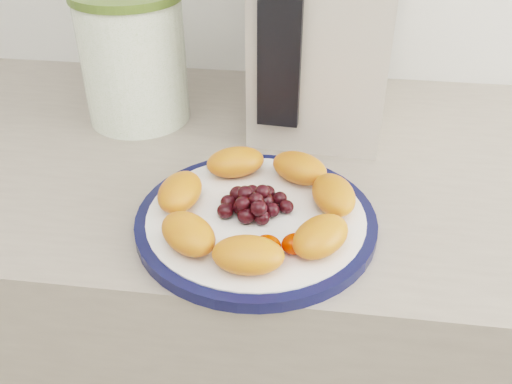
# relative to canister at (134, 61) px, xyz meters

# --- Properties ---
(counter) EXTENTS (3.50, 0.60, 0.90)m
(counter) POSITION_rel_canister_xyz_m (0.19, -0.09, -0.55)
(counter) COLOR gray
(counter) RESTS_ON floor
(cabinet_face) EXTENTS (3.48, 0.58, 0.84)m
(cabinet_face) POSITION_rel_canister_xyz_m (0.19, -0.09, -0.58)
(cabinet_face) COLOR olive
(cabinet_face) RESTS_ON floor
(plate_rim) EXTENTS (0.29, 0.29, 0.01)m
(plate_rim) POSITION_rel_canister_xyz_m (0.22, -0.26, -0.09)
(plate_rim) COLOR #0E1239
(plate_rim) RESTS_ON counter
(plate_face) EXTENTS (0.26, 0.26, 0.02)m
(plate_face) POSITION_rel_canister_xyz_m (0.22, -0.26, -0.09)
(plate_face) COLOR white
(plate_face) RESTS_ON counter
(canister) EXTENTS (0.18, 0.18, 0.19)m
(canister) POSITION_rel_canister_xyz_m (0.00, 0.00, 0.00)
(canister) COLOR #467210
(canister) RESTS_ON counter
(appliance_body) EXTENTS (0.21, 0.28, 0.33)m
(appliance_body) POSITION_rel_canister_xyz_m (0.29, 0.05, 0.07)
(appliance_body) COLOR beige
(appliance_body) RESTS_ON counter
(appliance_panel) EXTENTS (0.06, 0.02, 0.25)m
(appliance_panel) POSITION_rel_canister_xyz_m (0.23, -0.08, 0.08)
(appliance_panel) COLOR black
(appliance_panel) RESTS_ON appliance_body
(fruit_plate) EXTENTS (0.25, 0.25, 0.04)m
(fruit_plate) POSITION_rel_canister_xyz_m (0.23, -0.26, -0.06)
(fruit_plate) COLOR #D65A1E
(fruit_plate) RESTS_ON plate_face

